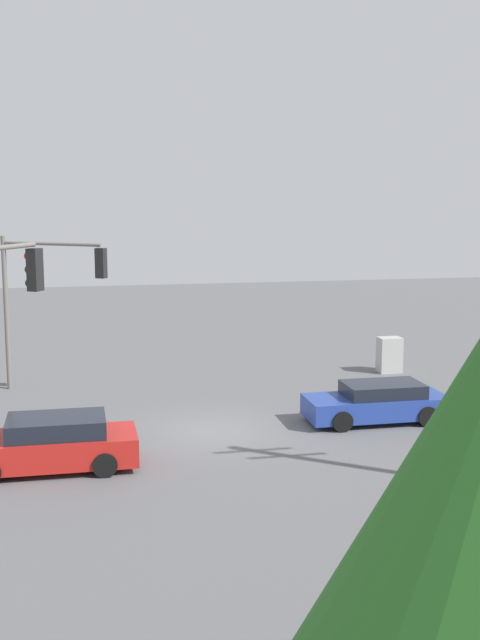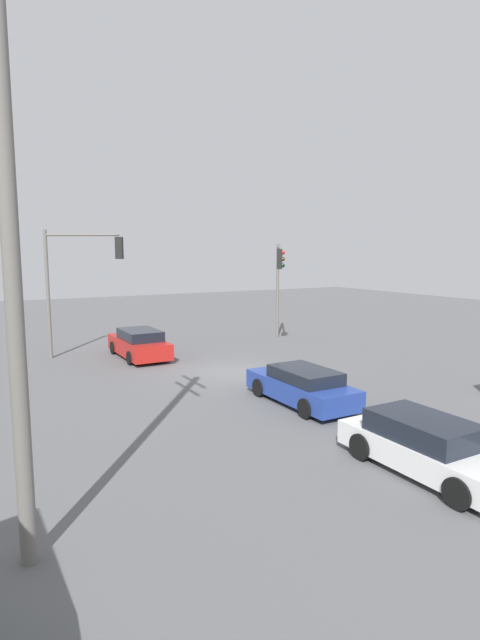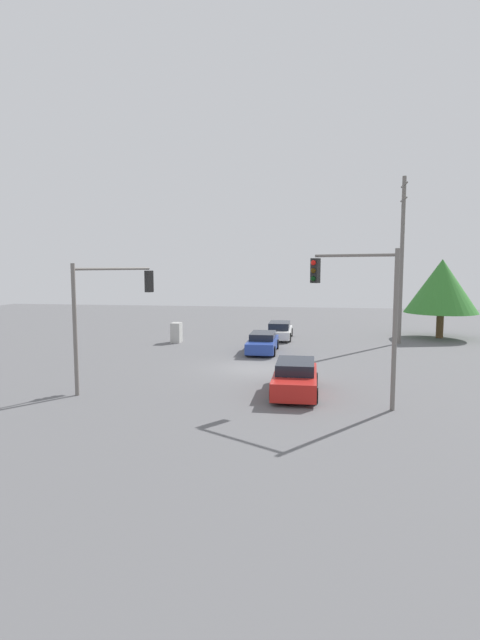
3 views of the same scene
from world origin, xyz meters
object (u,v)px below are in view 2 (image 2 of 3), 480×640
at_px(sedan_white, 428,447).
at_px(traffic_signal_main, 77,271).
at_px(sedan_red, 139,344).
at_px(traffic_signal_cross, 279,274).
at_px(sedan_blue, 302,386).

xyz_separation_m(sedan_white, traffic_signal_main, (-17.39, -4.41, 3.66)).
relative_size(sedan_red, traffic_signal_main, 0.74).
height_order(traffic_signal_main, traffic_signal_cross, traffic_signal_main).
height_order(sedan_white, traffic_signal_cross, traffic_signal_cross).
distance_m(sedan_red, traffic_signal_cross, 9.09).
xyz_separation_m(sedan_blue, traffic_signal_cross, (-10.44, 5.98, 3.35)).
height_order(sedan_white, sedan_red, sedan_red).
bearing_deg(sedan_blue, traffic_signal_main, 113.99).
bearing_deg(traffic_signal_cross, sedan_white, 10.28).
relative_size(sedan_blue, sedan_white, 1.00).
bearing_deg(sedan_white, traffic_signal_main, -75.78).
relative_size(sedan_white, sedan_red, 0.97).
xyz_separation_m(sedan_white, traffic_signal_cross, (-16.36, 6.68, 3.33)).
xyz_separation_m(sedan_white, sedan_red, (-16.10, -1.80, 0.05)).
bearing_deg(traffic_signal_cross, traffic_signal_main, -62.83).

